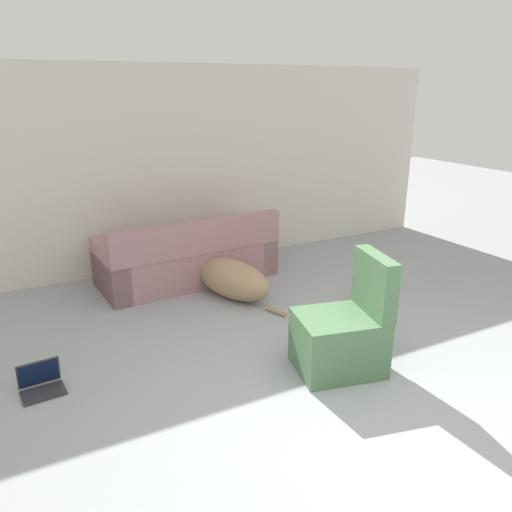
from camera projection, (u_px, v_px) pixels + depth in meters
The scene contains 7 objects.
ground_plane at pixel (399, 443), 3.17m from camera, with size 20.00×20.00×0.00m, color #999EA3.
wall_back at pixel (182, 169), 6.05m from camera, with size 7.36×0.06×2.40m.
couch at pixel (188, 259), 5.75m from camera, with size 2.04×0.98×0.78m.
dog at pixel (228, 278), 5.35m from camera, with size 0.73×1.43×0.41m.
cat at pixel (365, 290), 5.32m from camera, with size 0.51×0.35×0.18m.
laptop_open at pixel (41, 381), 3.71m from camera, with size 0.32×0.27×0.22m.
side_chair at pixel (344, 334), 3.92m from camera, with size 0.76×0.66×0.94m.
Camera 1 is at (-2.02, -1.90, 2.15)m, focal length 35.00 mm.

